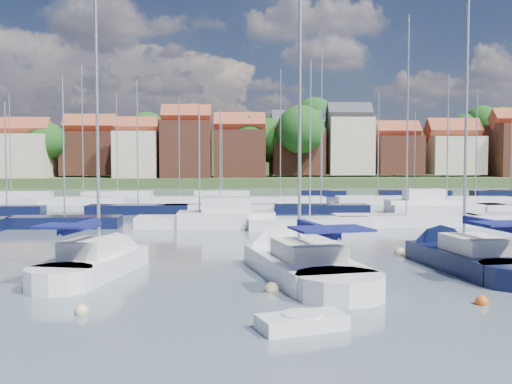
{
  "coord_description": "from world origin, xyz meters",
  "views": [
    {
      "loc": [
        -5.1,
        -21.5,
        4.79
      ],
      "look_at": [
        -3.42,
        14.0,
        2.93
      ],
      "focal_mm": 40.0,
      "sensor_mm": 36.0,
      "label": 1
    }
  ],
  "objects": [
    {
      "name": "ground",
      "position": [
        0.0,
        40.0,
        0.0
      ],
      "size": [
        260.0,
        260.0,
        0.0
      ],
      "primitive_type": "plane",
      "color": "#4F5F6C",
      "rests_on": "ground"
    },
    {
      "name": "sailboat_left",
      "position": [
        -10.64,
        3.85,
        0.36
      ],
      "size": [
        4.51,
        9.92,
        13.15
      ],
      "rotation": [
        0.0,
        0.0,
        1.36
      ],
      "color": "white",
      "rests_on": "ground"
    },
    {
      "name": "sailboat_centre",
      "position": [
        -2.32,
        3.59,
        0.35
      ],
      "size": [
        5.69,
        12.7,
        16.67
      ],
      "rotation": [
        0.0,
        0.0,
        1.78
      ],
      "color": "white",
      "rests_on": "ground"
    },
    {
      "name": "sailboat_navy",
      "position": [
        5.48,
        4.58,
        0.36
      ],
      "size": [
        4.22,
        11.31,
        15.33
      ],
      "rotation": [
        0.0,
        0.0,
        1.69
      ],
      "color": "black",
      "rests_on": "ground"
    },
    {
      "name": "tender",
      "position": [
        -3.02,
        -5.49,
        0.21
      ],
      "size": [
        2.77,
        1.91,
        0.55
      ],
      "rotation": [
        0.0,
        0.0,
        0.32
      ],
      "color": "white",
      "rests_on": "ground"
    },
    {
      "name": "buoy_b",
      "position": [
        -9.76,
        -3.54,
        0.0
      ],
      "size": [
        0.44,
        0.44,
        0.44
      ],
      "primitive_type": "sphere",
      "color": "beige",
      "rests_on": "ground"
    },
    {
      "name": "buoy_c",
      "position": [
        -3.54,
        -0.69,
        0.0
      ],
      "size": [
        0.52,
        0.52,
        0.52
      ],
      "primitive_type": "sphere",
      "color": "beige",
      "rests_on": "ground"
    },
    {
      "name": "buoy_d",
      "position": [
        3.39,
        -2.96,
        0.0
      ],
      "size": [
        0.43,
        0.43,
        0.43
      ],
      "primitive_type": "sphere",
      "color": "#D85914",
      "rests_on": "ground"
    },
    {
      "name": "buoy_e",
      "position": [
        3.76,
        7.53,
        0.0
      ],
      "size": [
        0.53,
        0.53,
        0.53
      ],
      "primitive_type": "sphere",
      "color": "beige",
      "rests_on": "ground"
    },
    {
      "name": "marina_field",
      "position": [
        1.91,
        35.15,
        0.43
      ],
      "size": [
        79.62,
        41.41,
        15.93
      ],
      "color": "white",
      "rests_on": "ground"
    },
    {
      "name": "far_shore_town",
      "position": [
        2.23,
        132.67,
        4.61
      ],
      "size": [
        212.46,
        90.0,
        22.27
      ],
      "color": "#3C552A",
      "rests_on": "ground"
    }
  ]
}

